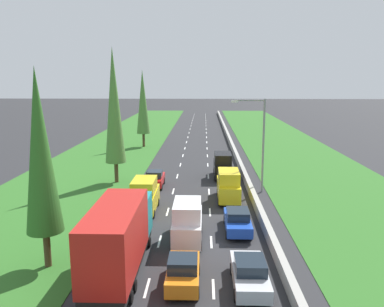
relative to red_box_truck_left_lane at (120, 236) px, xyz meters
name	(u,v)px	position (x,y,z in m)	size (l,w,h in m)	color
ground_plane	(196,145)	(3.47, 43.38, -2.18)	(300.00, 300.00, 0.00)	#28282B
grass_verge_left	(120,145)	(-9.18, 43.38, -2.16)	(14.00, 140.00, 0.04)	#2D6623
grass_verge_right	(284,146)	(17.82, 43.38, -2.16)	(14.00, 140.00, 0.04)	#2D6623
median_barrier	(231,143)	(9.17, 43.38, -1.76)	(0.44, 120.00, 0.85)	#9E9B93
lane_markings	(196,145)	(3.47, 43.38, -2.18)	(3.64, 116.00, 0.01)	white
red_box_truck_left_lane	(120,236)	(0.00, 0.00, 0.00)	(2.46, 9.40, 4.18)	black
orange_hatchback_centre_lane	(183,271)	(3.62, -1.36, -1.35)	(1.74, 3.90, 1.72)	orange
silver_sedan_right_lane	(250,273)	(7.12, -1.41, -1.37)	(1.82, 4.50, 1.64)	silver
yellow_van_left_lane	(145,195)	(-0.15, 10.37, -0.78)	(1.96, 4.90, 2.82)	yellow
blue_sedan_right_lane	(237,221)	(7.13, 6.36, -1.37)	(1.82, 4.50, 1.64)	#1E47B7
yellow_van_right_lane	(228,186)	(6.92, 13.59, -0.78)	(1.96, 4.90, 2.82)	yellow
black_van_right_lane	(223,165)	(6.79, 21.87, -0.78)	(1.96, 4.90, 2.82)	black
white_van_centre_lane	(187,221)	(3.61, 4.52, -0.78)	(1.96, 4.90, 2.82)	white
red_hatchback_left_lane	(155,179)	(-0.25, 17.93, -1.35)	(1.74, 3.90, 1.72)	red
poplar_tree_nearest	(40,152)	(-4.41, 0.62, 4.65)	(2.09, 2.09, 11.56)	#4C3823
poplar_tree_second	(114,106)	(-4.53, 19.60, 5.89)	(2.15, 2.15, 14.05)	#4C3823
poplar_tree_third	(143,102)	(-4.97, 41.62, 4.97)	(2.11, 2.11, 12.21)	#4C3823
street_light_mast	(260,139)	(10.00, 16.43, 3.05)	(3.20, 0.28, 9.00)	gray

